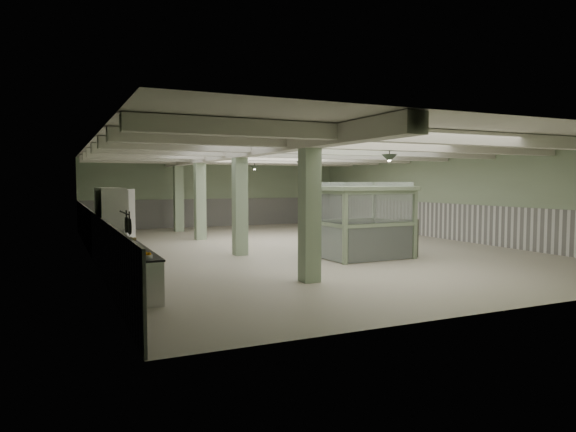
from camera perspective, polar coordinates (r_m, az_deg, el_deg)
name	(u,v)px	position (r m, az deg, el deg)	size (l,w,h in m)	color
floor	(296,247)	(18.83, 0.87, -3.51)	(20.00, 20.00, 0.00)	beige
ceiling	(296,149)	(18.72, 0.88, 7.49)	(14.00, 20.00, 0.02)	silver
wall_back	(216,193)	(28.04, -7.98, 2.53)	(14.00, 0.02, 3.60)	#9DB490
wall_front	(525,213)	(10.59, 24.88, 0.28)	(14.00, 0.02, 3.60)	#9DB490
wall_left	(91,201)	(16.90, -21.09, 1.54)	(0.02, 20.00, 3.60)	#9DB490
wall_right	(446,196)	(22.60, 17.11, 2.12)	(0.02, 20.00, 3.60)	#9DB490
wainscot_left	(92,235)	(16.97, -20.92, -2.00)	(0.05, 19.90, 1.50)	white
wainscot_right	(445,221)	(22.64, 17.01, -0.54)	(0.05, 19.90, 1.50)	white
wainscot_back	(217,213)	(28.06, -7.94, 0.39)	(13.90, 0.05, 1.50)	white
girder	(230,153)	(17.77, -6.47, 6.96)	(0.45, 19.90, 0.40)	white
beam_a	(436,137)	(12.38, 16.17, 8.43)	(13.90, 0.35, 0.32)	white
beam_b	(374,144)	(14.37, 9.58, 7.86)	(13.90, 0.35, 0.32)	white
beam_c	(330,150)	(16.49, 4.65, 7.36)	(13.90, 0.35, 0.32)	white
beam_d	(296,154)	(18.71, 0.88, 6.94)	(13.90, 0.35, 0.32)	white
beam_e	(269,157)	(20.99, -2.09, 6.59)	(13.90, 0.35, 0.32)	white
beam_f	(248,159)	(23.31, -4.46, 6.30)	(13.90, 0.35, 0.32)	white
beam_g	(231,161)	(25.67, -6.40, 6.05)	(13.90, 0.35, 0.32)	white
column_a	(310,207)	(12.20, 2.42, 1.03)	(0.42, 0.42, 3.60)	#A1BA96
column_b	(240,200)	(16.81, -5.37, 1.76)	(0.42, 0.42, 3.60)	#A1BA96
column_c	(200,196)	(21.59, -9.76, 2.16)	(0.42, 0.42, 3.60)	#A1BA96
column_d	(178,194)	(25.47, -12.08, 2.36)	(0.42, 0.42, 3.60)	#A1BA96
hook_rail	(124,213)	(9.34, -17.74, 0.34)	(0.02, 0.02, 1.20)	black
pendant_front	(389,158)	(14.63, 11.20, 6.31)	(0.44, 0.44, 0.22)	#334030
pendant_mid	(302,165)	(19.36, 1.58, 5.74)	(0.44, 0.44, 0.22)	#334030
pendant_back	(255,168)	(23.94, -3.74, 5.35)	(0.44, 0.44, 0.22)	#334030
prep_counter	(128,267)	(12.28, -17.37, -5.40)	(0.80, 4.59, 0.91)	silver
pitcher_near	(126,235)	(13.63, -17.58, -2.00)	(0.21, 0.24, 0.31)	silver
pitcher_far	(133,251)	(10.54, -16.88, -3.77)	(0.17, 0.20, 0.26)	silver
veg_colander	(129,242)	(12.43, -17.27, -2.79)	(0.43, 0.43, 0.20)	#3F3E43
orange_bowl	(147,257)	(10.26, -15.41, -4.45)	(0.21, 0.21, 0.08)	#B2B2B7
skillet_near	(130,227)	(9.10, -17.20, -1.13)	(0.28, 0.28, 0.04)	black
skillet_far	(127,225)	(9.48, -17.50, -0.94)	(0.28, 0.28, 0.04)	black
walkin_cooler	(111,228)	(14.82, -19.05, -1.26)	(1.01, 2.48, 2.27)	silver
guard_booth	(361,208)	(16.43, 8.11, 0.92)	(2.88, 2.47, 2.39)	gray
filing_cabinet	(409,238)	(16.97, 13.25, -2.35)	(0.39, 0.56, 1.21)	#575B4C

